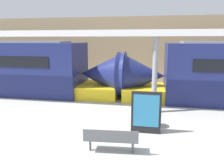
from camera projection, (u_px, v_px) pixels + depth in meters
name	position (u px, v px, depth m)	size (l,w,h in m)	color
ground_plane	(87.00, 161.00, 6.02)	(60.00, 60.00, 0.00)	#B2AFA8
station_wall	(131.00, 50.00, 16.89)	(56.00, 0.20, 5.00)	#9E8460
bench_near	(111.00, 138.00, 6.37)	(1.63, 0.56, 0.76)	#4C4F54
trash_bin	(144.00, 116.00, 8.23)	(0.54, 0.54, 0.90)	black
poster_board	(146.00, 112.00, 7.67)	(1.05, 0.07, 1.53)	black
support_column_near	(155.00, 76.00, 9.71)	(0.23, 0.23, 3.43)	gray
canopy_beam	(156.00, 33.00, 9.34)	(28.00, 0.60, 0.28)	silver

